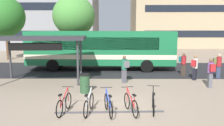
{
  "coord_description": "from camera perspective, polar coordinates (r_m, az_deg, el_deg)",
  "views": [
    {
      "loc": [
        -0.16,
        -9.58,
        3.49
      ],
      "look_at": [
        -0.3,
        3.9,
        1.38
      ],
      "focal_mm": 36.45,
      "sensor_mm": 36.0,
      "label": 1
    }
  ],
  "objects": [
    {
      "name": "commuter_grey_pack_0",
      "position": [
        14.32,
        3.16,
        -1.09
      ],
      "size": [
        0.56,
        0.6,
        1.75
      ],
      "rotation": [
        0.0,
        0.0,
        2.23
      ],
      "color": "#565660",
      "rests_on": "ground"
    },
    {
      "name": "street_tree_1",
      "position": [
        27.33,
        -25.16,
        10.46
      ],
      "size": [
        4.1,
        4.1,
        6.75
      ],
      "color": "brown",
      "rests_on": "ground"
    },
    {
      "name": "building_left_wing",
      "position": [
        43.76,
        -18.86,
        14.67
      ],
      "size": [
        21.73,
        13.66,
        16.51
      ],
      "color": "gray",
      "rests_on": "ground"
    },
    {
      "name": "parked_bicycle_blue_2",
      "position": [
        9.38,
        -0.94,
        -10.44
      ],
      "size": [
        0.56,
        1.7,
        0.99
      ],
      "rotation": [
        0.0,
        0.0,
        1.78
      ],
      "color": "black",
      "rests_on": "ground"
    },
    {
      "name": "trash_bin",
      "position": [
        12.38,
        -6.83,
        -5.06
      ],
      "size": [
        0.55,
        0.55,
        1.03
      ],
      "color": "#284C2D",
      "rests_on": "ground"
    },
    {
      "name": "bus_lane_asphalt",
      "position": [
        19.18,
        1.07,
        -1.58
      ],
      "size": [
        80.0,
        7.2,
        0.01
      ],
      "primitive_type": "cube",
      "color": "#232326",
      "rests_on": "ground"
    },
    {
      "name": "commuter_olive_pack_3",
      "position": [
        17.27,
        25.08,
        -0.29
      ],
      "size": [
        0.58,
        0.43,
        1.71
      ],
      "rotation": [
        0.0,
        0.0,
        6.02
      ],
      "color": "#2D3851",
      "rests_on": "ground"
    },
    {
      "name": "transit_shelter",
      "position": [
        15.11,
        -17.47,
        5.64
      ],
      "size": [
        5.8,
        3.4,
        2.94
      ],
      "rotation": [
        0.0,
        0.0,
        0.07
      ],
      "color": "#38383D",
      "rests_on": "ground"
    },
    {
      "name": "parked_bicycle_black_4",
      "position": [
        9.8,
        10.29,
        -9.73
      ],
      "size": [
        0.52,
        1.71,
        0.99
      ],
      "rotation": [
        0.0,
        0.0,
        1.43
      ],
      "color": "black",
      "rests_on": "ground"
    },
    {
      "name": "street_tree_0",
      "position": [
        24.56,
        -9.54,
        11.54
      ],
      "size": [
        4.39,
        4.39,
        6.8
      ],
      "color": "brown",
      "rests_on": "ground"
    },
    {
      "name": "commuter_red_pack_4",
      "position": [
        16.08,
        20.07,
        -0.68
      ],
      "size": [
        0.57,
        0.6,
        1.69
      ],
      "rotation": [
        0.0,
        0.0,
        0.88
      ],
      "color": "black",
      "rests_on": "ground"
    },
    {
      "name": "parked_bicycle_red_3",
      "position": [
        9.5,
        4.72,
        -10.21
      ],
      "size": [
        0.62,
        1.68,
        0.99
      ],
      "rotation": [
        0.0,
        0.0,
        1.83
      ],
      "color": "black",
      "rests_on": "ground"
    },
    {
      "name": "ground",
      "position": [
        10.19,
        1.49,
        -11.13
      ],
      "size": [
        200.0,
        200.0,
        0.0
      ],
      "primitive_type": "plane",
      "color": "gray"
    },
    {
      "name": "building_right_wing",
      "position": [
        47.27,
        20.23,
        14.06
      ],
      "size": [
        23.7,
        13.29,
        16.38
      ],
      "color": "tan",
      "rests_on": "ground"
    },
    {
      "name": "commuter_teal_pack_1",
      "position": [
        17.15,
        17.43,
        0.06
      ],
      "size": [
        0.53,
        0.61,
        1.69
      ],
      "rotation": [
        0.0,
        0.0,
        5.24
      ],
      "color": "#47382D",
      "rests_on": "ground"
    },
    {
      "name": "parked_bicycle_white_1",
      "position": [
        9.51,
        -5.83,
        -10.22
      ],
      "size": [
        0.52,
        1.72,
        0.99
      ],
      "rotation": [
        0.0,
        0.0,
        1.45
      ],
      "color": "black",
      "rests_on": "ground"
    },
    {
      "name": "bike_rack",
      "position": [
        9.58,
        -0.6,
        -11.85
      ],
      "size": [
        4.52,
        0.3,
        0.7
      ],
      "rotation": [
        0.0,
        0.0,
        0.05
      ],
      "color": "#47474C",
      "rests_on": "ground"
    },
    {
      "name": "commuter_red_pack_2",
      "position": [
        14.35,
        23.52,
        -1.86
      ],
      "size": [
        0.34,
        0.52,
        1.73
      ],
      "rotation": [
        0.0,
        0.0,
        1.57
      ],
      "color": "#565660",
      "rests_on": "ground"
    },
    {
      "name": "city_bus",
      "position": [
        18.97,
        -2.68,
        3.69
      ],
      "size": [
        12.09,
        2.87,
        3.2
      ],
      "rotation": [
        0.0,
        0.0,
        -0.03
      ],
      "color": "#196B3D",
      "rests_on": "ground"
    },
    {
      "name": "parked_bicycle_red_0",
      "position": [
        9.7,
        -11.9,
        -9.98
      ],
      "size": [
        0.52,
        1.71,
        0.99
      ],
      "rotation": [
        0.0,
        0.0,
        1.43
      ],
      "color": "black",
      "rests_on": "ground"
    }
  ]
}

